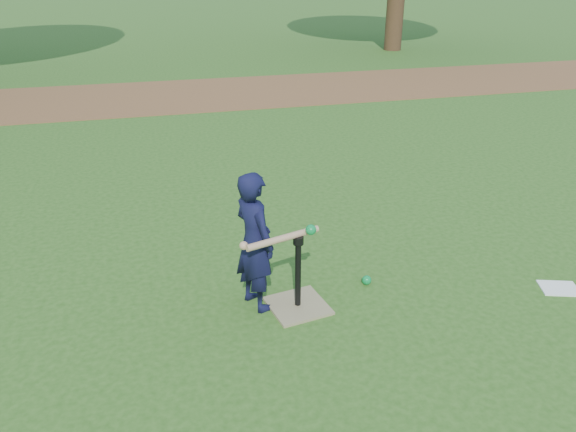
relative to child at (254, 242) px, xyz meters
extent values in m
plane|color=#285116|center=(0.14, 0.10, -0.55)|extent=(80.00, 80.00, 0.00)
cube|color=brown|center=(0.14, 7.60, -0.55)|extent=(24.00, 3.00, 0.01)
imported|color=black|center=(0.00, 0.00, 0.00)|extent=(0.40, 0.47, 1.11)
sphere|color=#0C853B|center=(0.95, 0.05, -0.51)|extent=(0.08, 0.08, 0.08)
cube|color=white|center=(2.46, -0.42, -0.55)|extent=(0.36, 0.31, 0.01)
cube|color=#93835D|center=(0.31, -0.12, -0.54)|extent=(0.50, 0.50, 0.02)
cylinder|color=black|center=(0.31, -0.12, -0.25)|extent=(0.05, 0.05, 0.55)
cylinder|color=black|center=(0.31, -0.12, 0.03)|extent=(0.08, 0.08, 0.06)
cylinder|color=tan|center=(0.19, -0.14, 0.08)|extent=(0.59, 0.23, 0.05)
sphere|color=tan|center=(-0.11, -0.18, 0.08)|extent=(0.06, 0.06, 0.06)
sphere|color=#0C853B|center=(0.40, -0.14, 0.11)|extent=(0.08, 0.08, 0.08)
camera|label=1|loc=(-0.71, -3.67, 1.93)|focal=35.00mm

